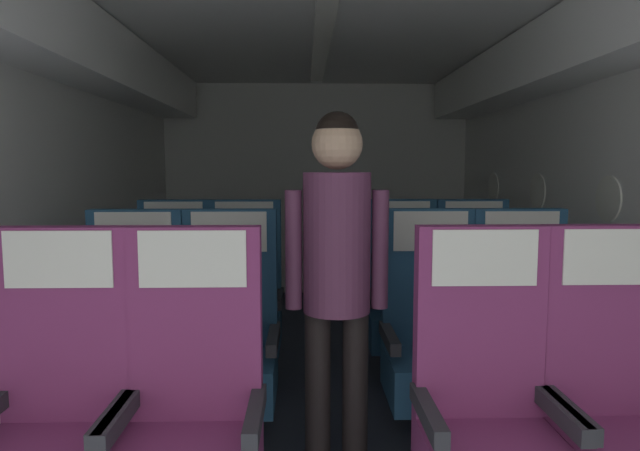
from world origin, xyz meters
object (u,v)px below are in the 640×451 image
seat_c_right_window (402,303)px  seat_c_right_aisle (475,303)px  seat_a_right_aisle (619,417)px  seat_a_right_window (488,419)px  seat_a_left_window (55,424)px  seat_b_right_aisle (524,344)px  seat_a_left_aisle (192,422)px  seat_b_right_window (432,344)px  seat_c_left_window (173,305)px  seat_c_left_aisle (244,304)px  flight_attendant (337,259)px  seat_b_left_aisle (229,346)px  seat_b_left_window (132,347)px

seat_c_right_window → seat_c_right_aisle: bearing=-2.5°
seat_a_right_aisle → seat_a_right_window: bearing=-179.3°
seat_a_left_window → seat_a_right_aisle: (1.96, -0.00, 0.00)m
seat_b_right_aisle → seat_a_left_aisle: bearing=-151.1°
seat_c_right_window → seat_a_left_window: bearing=-131.5°
seat_b_right_window → seat_c_right_aisle: bearing=60.4°
seat_b_right_aisle → seat_b_right_window: size_ratio=1.00×
seat_c_left_window → seat_c_left_aisle: same height
seat_b_right_aisle → seat_a_right_window: bearing=-119.0°
seat_c_left_aisle → flight_attendant: 1.42m
seat_b_right_window → seat_b_right_aisle: bearing=-1.7°
seat_a_left_window → seat_c_right_window: 2.24m
seat_b_right_window → flight_attendant: bearing=-142.0°
seat_c_left_aisle → seat_b_left_aisle: bearing=-89.1°
seat_a_right_aisle → seat_c_left_aisle: bearing=132.0°
seat_c_left_aisle → seat_b_right_window: bearing=-39.1°
seat_b_right_window → seat_a_right_aisle: bearing=-60.4°
seat_a_right_window → seat_c_left_aisle: bearing=121.6°
seat_a_left_window → seat_c_left_window: bearing=89.6°
seat_a_left_window → flight_attendant: 1.19m
seat_a_right_aisle → seat_c_left_window: 2.56m
seat_a_right_window → seat_b_right_window: size_ratio=1.00×
seat_b_right_window → seat_c_right_window: 0.85m
seat_a_right_window → seat_c_left_window: 2.23m
seat_a_right_window → seat_a_left_aisle: bearing=179.8°
seat_c_right_window → seat_b_left_window: bearing=-149.8°
seat_a_left_window → seat_c_left_aisle: 1.72m
seat_b_left_window → seat_b_left_aisle: bearing=0.9°
seat_b_right_aisle → seat_c_right_aisle: 0.85m
seat_a_left_window → seat_a_left_aisle: (0.46, -0.01, 0.00)m
seat_b_left_aisle → seat_c_right_aisle: bearing=29.3°
seat_b_left_window → seat_b_left_aisle: same height
seat_c_left_aisle → seat_a_left_aisle: bearing=-90.1°
seat_c_left_aisle → seat_a_right_aisle: bearing=-48.0°
seat_a_right_aisle → seat_c_right_aisle: (0.00, 1.66, 0.00)m
seat_a_left_aisle → flight_attendant: 0.84m
seat_a_left_window → seat_a_right_aisle: 1.96m
seat_a_right_aisle → seat_b_right_aisle: 0.82m
seat_a_left_window → seat_b_left_aisle: 0.96m
seat_a_left_aisle → seat_c_right_window: (1.02, 1.69, 0.00)m
seat_a_right_window → seat_b_right_aisle: bearing=61.0°
seat_c_left_window → seat_b_left_aisle: bearing=-60.8°
seat_b_left_aisle → seat_b_right_window: size_ratio=1.00×
seat_a_left_window → seat_c_left_aisle: bearing=74.3°
seat_c_left_window → seat_c_right_window: same height
seat_c_left_window → seat_c_left_aisle: 0.45m
seat_b_left_window → seat_b_left_aisle: (0.47, 0.01, 0.00)m
seat_c_right_aisle → seat_a_left_aisle: bearing=-131.9°
seat_c_left_window → seat_c_right_aisle: 1.95m
seat_c_left_window → seat_c_right_aisle: (1.95, -0.01, 0.00)m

